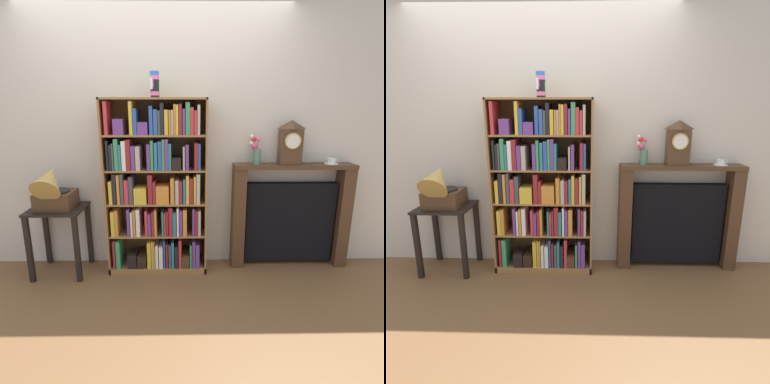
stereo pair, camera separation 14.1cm
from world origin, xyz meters
The scene contains 10 objects.
ground_plane centered at (0.00, 0.00, -0.01)m, with size 8.04×6.40×0.02m, color brown.
wall_back centered at (0.19, 0.29, 1.30)m, with size 5.04×0.08×2.60m, color beige.
bookshelf centered at (0.01, 0.08, 0.80)m, with size 0.95×0.32×1.67m.
cup_stack centered at (0.01, 0.07, 1.78)m, with size 0.08×0.08×0.22m.
side_table_left centered at (-0.95, 0.03, 0.49)m, with size 0.50×0.45×0.67m.
gramophone centered at (-0.95, -0.03, 0.86)m, with size 0.33×0.45×0.49m.
fireplace_mantel centered at (1.33, 0.17, 0.52)m, with size 1.18×0.20×1.06m.
mantel_clock centered at (1.28, 0.15, 1.27)m, with size 0.20×0.15×0.42m.
flower_vase centered at (0.95, 0.16, 1.18)m, with size 0.11×0.10×0.28m.
teacup_with_saucer centered at (1.69, 0.15, 1.08)m, with size 0.13×0.13×0.05m.
Camera 2 is at (0.43, -2.87, 1.58)m, focal length 29.73 mm.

